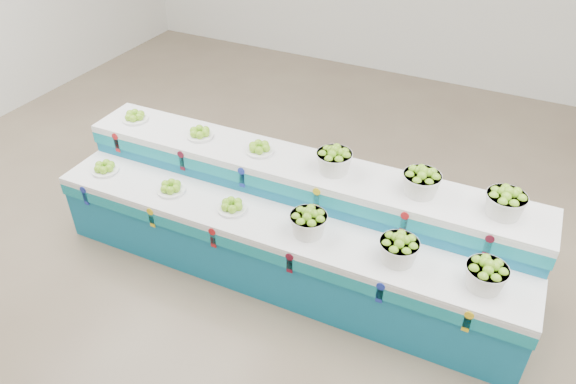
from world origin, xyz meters
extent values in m
plane|color=brown|center=(0.00, 0.00, 0.00)|extent=(10.00, 10.00, 0.00)
cylinder|color=white|center=(-1.81, -0.20, 0.77)|extent=(0.27, 0.27, 0.10)
cylinder|color=white|center=(-1.03, -0.18, 0.77)|extent=(0.27, 0.27, 0.10)
cylinder|color=white|center=(-0.37, -0.17, 0.77)|extent=(0.27, 0.27, 0.10)
cylinder|color=white|center=(-1.82, 0.35, 1.07)|extent=(0.27, 0.27, 0.10)
cylinder|color=white|center=(-1.04, 0.37, 1.07)|extent=(0.27, 0.27, 0.10)
cylinder|color=white|center=(-0.38, 0.38, 1.07)|extent=(0.27, 0.27, 0.10)
camera|label=1|loc=(1.77, -3.37, 3.71)|focal=33.67mm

